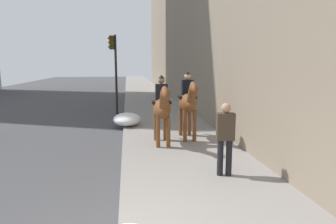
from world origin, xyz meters
The scene contains 5 objects.
mounted_horse_near centered at (5.42, -1.27, 1.33)m, with size 2.15×0.61×2.23m.
mounted_horse_far centered at (5.99, -2.23, 1.42)m, with size 2.15×0.61×2.32m.
pedestrian_greeting centered at (2.52, -2.39, 1.10)m, with size 0.32×0.44×1.70m.
traffic_light_near_curb centered at (12.19, 0.46, 2.78)m, with size 0.20×0.44×4.18m.
snow_pile_far centered at (8.58, -0.15, 0.38)m, with size 1.49×1.15×0.52m, color white.
Camera 1 is at (-3.84, -0.20, 2.69)m, focal length 31.71 mm.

